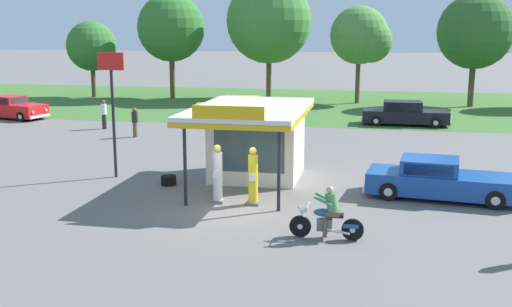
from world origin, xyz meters
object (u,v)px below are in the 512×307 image
object	(u,v)px
parked_car_back_row_centre	(12,108)
parked_car_back_row_centre_right	(235,109)
bystander_admiring_sedan	(135,122)
featured_classic_sedan	(440,180)
spare_tire_stack	(169,180)
roadside_pole_sign	(112,94)
parked_car_back_row_far_right	(405,114)
gas_pump_offside	(253,178)
motorcycle_with_rider	(328,217)
bystander_leaning_by_kiosk	(104,114)
gas_pump_nearside	(218,176)

from	to	relation	value
parked_car_back_row_centre	parked_car_back_row_centre_right	bearing A→B (deg)	10.21
parked_car_back_row_centre_right	bystander_admiring_sedan	bearing A→B (deg)	-116.42
featured_classic_sedan	spare_tire_stack	bearing A→B (deg)	-179.33
parked_car_back_row_centre_right	roadside_pole_sign	distance (m)	17.28
featured_classic_sedan	bystander_admiring_sedan	bearing A→B (deg)	148.18
featured_classic_sedan	parked_car_back_row_far_right	bearing A→B (deg)	91.73
parked_car_back_row_centre	spare_tire_stack	xyz separation A→B (m)	(16.62, -15.11, -0.53)
parked_car_back_row_far_right	gas_pump_offside	bearing A→B (deg)	-106.88
motorcycle_with_rider	bystander_leaning_by_kiosk	world-z (taller)	bystander_leaning_by_kiosk
parked_car_back_row_centre_right	roadside_pole_sign	bearing A→B (deg)	-93.51
featured_classic_sedan	parked_car_back_row_far_right	size ratio (longest dim) A/B	1.00
gas_pump_offside	roadside_pole_sign	size ratio (longest dim) A/B	0.40
roadside_pole_sign	gas_pump_offside	bearing A→B (deg)	-23.71
gas_pump_offside	bystander_admiring_sedan	size ratio (longest dim) A/B	1.21
parked_car_back_row_centre	roadside_pole_sign	distance (m)	20.24
motorcycle_with_rider	gas_pump_nearside	bearing A→B (deg)	143.81
gas_pump_offside	bystander_admiring_sedan	world-z (taller)	gas_pump_offside
gas_pump_nearside	parked_car_back_row_far_right	world-z (taller)	gas_pump_nearside
gas_pump_offside	parked_car_back_row_centre	size ratio (longest dim) A/B	0.39
parked_car_back_row_far_right	roadside_pole_sign	distance (m)	20.86
gas_pump_nearside	parked_car_back_row_far_right	size ratio (longest dim) A/B	0.37
parked_car_back_row_centre	bystander_admiring_sedan	xyz separation A→B (m)	(11.13, -5.25, 0.18)
roadside_pole_sign	parked_car_back_row_centre_right	bearing A→B (deg)	86.49
motorcycle_with_rider	bystander_admiring_sedan	size ratio (longest dim) A/B	1.29
gas_pump_nearside	motorcycle_with_rider	size ratio (longest dim) A/B	0.96
gas_pump_offside	featured_classic_sedan	distance (m)	6.77
featured_classic_sedan	gas_pump_nearside	bearing A→B (deg)	-164.61
parked_car_back_row_centre	spare_tire_stack	world-z (taller)	parked_car_back_row_centre
bystander_leaning_by_kiosk	parked_car_back_row_centre	bearing A→B (deg)	160.46
gas_pump_offside	parked_car_back_row_centre	world-z (taller)	gas_pump_offside
gas_pump_nearside	spare_tire_stack	xyz separation A→B (m)	(-2.54, 2.00, -0.77)
gas_pump_nearside	spare_tire_stack	distance (m)	3.32
parked_car_back_row_centre_right	bystander_leaning_by_kiosk	xyz separation A→B (m)	(-6.96, -5.60, 0.22)
motorcycle_with_rider	bystander_leaning_by_kiosk	size ratio (longest dim) A/B	1.22
parked_car_back_row_centre_right	roadside_pole_sign	xyz separation A→B (m)	(-1.05, -17.03, 2.73)
bystander_admiring_sedan	spare_tire_stack	bearing A→B (deg)	-60.93
parked_car_back_row_far_right	bystander_leaning_by_kiosk	world-z (taller)	bystander_leaning_by_kiosk
gas_pump_nearside	featured_classic_sedan	size ratio (longest dim) A/B	0.37
featured_classic_sedan	parked_car_back_row_centre_right	xyz separation A→B (m)	(-11.75, 17.71, 0.07)
bystander_leaning_by_kiosk	roadside_pole_sign	distance (m)	13.11
parked_car_back_row_centre_right	gas_pump_nearside	bearing A→B (deg)	-78.43
gas_pump_nearside	bystander_admiring_sedan	distance (m)	14.32
parked_car_back_row_far_right	bystander_leaning_by_kiosk	distance (m)	18.92
bystander_admiring_sedan	spare_tire_stack	size ratio (longest dim) A/B	2.80
gas_pump_offside	motorcycle_with_rider	bearing A→B (deg)	-46.62
motorcycle_with_rider	featured_classic_sedan	xyz separation A→B (m)	(3.59, 5.11, 0.00)
featured_classic_sedan	spare_tire_stack	size ratio (longest dim) A/B	9.33
gas_pump_nearside	parked_car_back_row_centre_right	size ratio (longest dim) A/B	0.37
featured_classic_sedan	roadside_pole_sign	xyz separation A→B (m)	(-12.80, 0.68, 2.80)
motorcycle_with_rider	parked_car_back_row_centre	distance (m)	30.74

